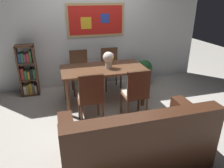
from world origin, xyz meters
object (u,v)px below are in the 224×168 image
object	(u,v)px
dining_chair_far_left	(80,68)
bookshelf	(28,72)
dining_table	(103,72)
flower_vase	(108,58)
potted_ivy	(144,71)
dining_chair_near_right	(136,91)
dining_chair_near_left	(91,95)
leather_couch	(136,142)
dining_chair_far_right	(110,65)

from	to	relation	value
dining_chair_far_left	bookshelf	bearing A→B (deg)	172.58
dining_table	flower_vase	distance (m)	0.30
potted_ivy	dining_chair_near_right	bearing A→B (deg)	-119.13
potted_ivy	bookshelf	bearing A→B (deg)	177.57
dining_chair_near_left	leather_couch	bearing A→B (deg)	-69.78
dining_chair_far_right	dining_chair_far_left	xyz separation A→B (m)	(-0.70, -0.03, 0.00)
dining_chair_near_right	potted_ivy	bearing A→B (deg)	60.87
dining_chair_near_left	dining_chair_near_right	xyz separation A→B (m)	(0.75, -0.04, 0.00)
dining_chair_far_right	leather_couch	distance (m)	2.46
dining_chair_near_left	flower_vase	xyz separation A→B (m)	(0.47, 0.66, 0.38)
potted_ivy	dining_chair_near_left	bearing A→B (deg)	-137.75
dining_table	bookshelf	distance (m)	1.65
potted_ivy	dining_table	bearing A→B (deg)	-148.94
dining_chair_far_left	dining_table	bearing A→B (deg)	-62.40
dining_table	dining_chair_near_right	world-z (taller)	dining_chair_near_right
leather_couch	bookshelf	distance (m)	2.92
potted_ivy	dining_chair_far_left	bearing A→B (deg)	-178.97
dining_chair_near_left	leather_couch	world-z (taller)	dining_chair_near_left
dining_chair_near_right	dining_chair_far_right	world-z (taller)	same
dining_chair_near_left	bookshelf	size ratio (longest dim) A/B	0.85
leather_couch	bookshelf	world-z (taller)	bookshelf
potted_ivy	flower_vase	bearing A→B (deg)	-145.20
dining_chair_near_left	dining_chair_near_right	bearing A→B (deg)	-3.25
dining_chair_far_left	bookshelf	size ratio (longest dim) A/B	0.85
dining_chair_far_left	dining_chair_far_right	bearing A→B (deg)	2.13
dining_chair_far_left	leather_couch	world-z (taller)	dining_chair_far_left
leather_couch	flower_vase	bearing A→B (deg)	86.58
dining_table	bookshelf	xyz separation A→B (m)	(-1.43, 0.83, -0.14)
dining_chair_near_left	flower_vase	distance (m)	0.90
dining_chair_near_left	bookshelf	bearing A→B (deg)	124.47
dining_table	dining_chair_far_left	world-z (taller)	dining_chair_far_left
dining_table	potted_ivy	world-z (taller)	dining_table
dining_chair_near_right	potted_ivy	size ratio (longest dim) A/B	1.53
dining_chair_near_right	dining_chair_far_right	xyz separation A→B (m)	(-0.03, 1.46, 0.00)
bookshelf	dining_table	bearing A→B (deg)	-30.10
bookshelf	dining_chair_far_right	bearing A→B (deg)	-3.65
dining_chair_far_left	flower_vase	xyz separation A→B (m)	(0.46, -0.73, 0.38)
leather_couch	dining_table	bearing A→B (deg)	89.86
dining_chair_far_left	potted_ivy	xyz separation A→B (m)	(1.55, 0.03, -0.21)
dining_table	dining_chair_far_right	size ratio (longest dim) A/B	1.72
dining_chair_far_right	dining_chair_far_left	size ratio (longest dim) A/B	1.00
dining_table	potted_ivy	xyz separation A→B (m)	(1.19, 0.72, -0.31)
dining_chair_near_right	dining_chair_far_left	distance (m)	1.61
bookshelf	leather_couch	bearing A→B (deg)	-60.74
dining_chair_near_left	leather_couch	size ratio (longest dim) A/B	0.51
dining_table	bookshelf	bearing A→B (deg)	149.90
bookshelf	dining_chair_near_right	bearing A→B (deg)	-41.17
dining_chair_near_left	dining_chair_near_right	world-z (taller)	same
dining_chair_near_right	dining_chair_far_right	size ratio (longest dim) A/B	1.00
dining_chair_far_left	potted_ivy	distance (m)	1.56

